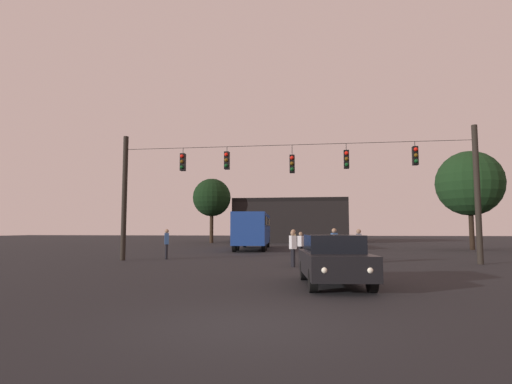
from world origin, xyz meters
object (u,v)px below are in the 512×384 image
(car_near_right, at_px, (334,259))
(pedestrian_near_bus, at_px, (334,244))
(pedestrian_crossing_right, at_px, (167,242))
(tree_behind_building, at_px, (470,183))
(pedestrian_crossing_center, at_px, (359,244))
(pedestrian_trailing, at_px, (293,246))
(pedestrian_far_side, at_px, (301,245))
(tree_left_silhouette, at_px, (212,198))
(city_bus, at_px, (253,227))
(pedestrian_crossing_left, at_px, (293,244))

(car_near_right, relative_size, pedestrian_near_bus, 2.56)
(pedestrian_crossing_right, bearing_deg, tree_behind_building, 33.41)
(pedestrian_crossing_right, height_order, pedestrian_near_bus, pedestrian_near_bus)
(pedestrian_crossing_center, bearing_deg, pedestrian_trailing, -143.42)
(pedestrian_crossing_center, height_order, pedestrian_far_side, pedestrian_crossing_center)
(pedestrian_trailing, bearing_deg, pedestrian_crossing_right, 152.05)
(car_near_right, distance_m, tree_left_silhouette, 41.27)
(car_near_right, xyz_separation_m, pedestrian_crossing_center, (1.60, 8.47, 0.17))
(city_bus, height_order, pedestrian_crossing_center, city_bus)
(city_bus, bearing_deg, car_near_right, -75.45)
(pedestrian_crossing_right, distance_m, pedestrian_far_side, 7.64)
(car_near_right, distance_m, tree_behind_building, 27.52)
(pedestrian_crossing_center, distance_m, pedestrian_near_bus, 1.29)
(city_bus, bearing_deg, pedestrian_crossing_left, -74.05)
(car_near_right, distance_m, pedestrian_near_bus, 8.07)
(city_bus, relative_size, tree_behind_building, 1.35)
(pedestrian_trailing, relative_size, tree_left_silhouette, 0.20)
(city_bus, distance_m, pedestrian_near_bus, 15.73)
(tree_behind_building, bearing_deg, pedestrian_crossing_center, -124.44)
(pedestrian_crossing_center, xyz_separation_m, tree_left_silhouette, (-15.16, 30.19, 4.75))
(car_near_right, height_order, pedestrian_crossing_right, pedestrian_crossing_right)
(pedestrian_crossing_left, distance_m, pedestrian_crossing_right, 7.70)
(pedestrian_crossing_left, relative_size, pedestrian_crossing_right, 0.99)
(pedestrian_trailing, height_order, pedestrian_far_side, pedestrian_trailing)
(pedestrian_near_bus, xyz_separation_m, pedestrian_trailing, (-1.93, -1.94, -0.08))
(pedestrian_near_bus, relative_size, pedestrian_far_side, 1.13)
(pedestrian_crossing_center, relative_size, pedestrian_crossing_right, 1.00)
(city_bus, distance_m, car_near_right, 23.26)
(pedestrian_crossing_right, distance_m, tree_left_silhouette, 29.35)
(pedestrian_trailing, distance_m, pedestrian_far_side, 3.99)
(city_bus, distance_m, pedestrian_trailing, 16.94)
(pedestrian_crossing_center, distance_m, tree_left_silhouette, 34.11)
(city_bus, relative_size, car_near_right, 2.49)
(pedestrian_crossing_left, xyz_separation_m, pedestrian_trailing, (0.07, -1.64, -0.04))
(tree_left_silhouette, bearing_deg, car_near_right, -70.67)
(pedestrian_crossing_right, xyz_separation_m, pedestrian_far_side, (7.64, 0.05, -0.10))
(pedestrian_crossing_right, bearing_deg, car_near_right, -48.24)
(pedestrian_trailing, height_order, tree_behind_building, tree_behind_building)
(pedestrian_crossing_center, xyz_separation_m, pedestrian_far_side, (-2.95, 1.64, -0.10))
(city_bus, distance_m, pedestrian_crossing_right, 12.85)
(pedestrian_crossing_left, relative_size, tree_left_silhouette, 0.21)
(pedestrian_crossing_center, height_order, pedestrian_near_bus, pedestrian_near_bus)
(tree_behind_building, bearing_deg, pedestrian_near_bus, -126.68)
(car_near_right, bearing_deg, tree_behind_building, 62.92)
(pedestrian_crossing_right, bearing_deg, pedestrian_crossing_left, -17.32)
(pedestrian_trailing, bearing_deg, tree_left_silhouette, 110.25)
(pedestrian_crossing_left, height_order, tree_behind_building, tree_behind_building)
(pedestrian_crossing_right, distance_m, tree_behind_building, 25.95)
(car_near_right, distance_m, pedestrian_trailing, 6.32)
(pedestrian_crossing_right, height_order, tree_left_silhouette, tree_left_silhouette)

